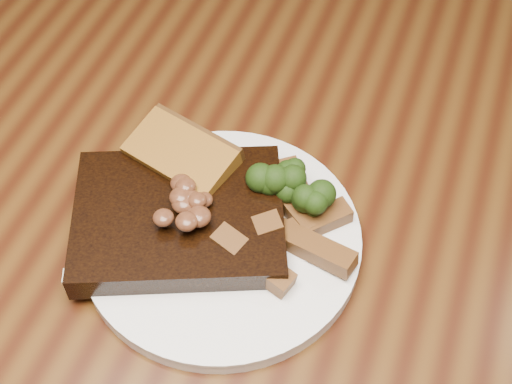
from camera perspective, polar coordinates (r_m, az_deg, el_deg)
dining_table at (r=0.76m, az=-0.39°, el=-5.89°), size 1.60×0.90×0.75m
chair_far at (r=1.33m, az=16.33°, el=11.83°), size 0.46×0.46×0.88m
plate at (r=0.66m, az=-2.73°, el=-3.91°), size 0.30×0.30×0.01m
steak at (r=0.65m, az=-6.17°, el=-2.13°), size 0.23×0.21×0.03m
steak_bone at (r=0.63m, az=-8.52°, el=-6.94°), size 0.14×0.07×0.02m
mushroom_pile at (r=0.63m, az=-6.07°, el=-0.45°), size 0.06×0.06×0.03m
garlic_bread at (r=0.69m, az=-5.87°, el=1.85°), size 0.11×0.08×0.02m
potato_wedges at (r=0.64m, az=2.08°, el=-3.09°), size 0.10×0.10×0.02m
broccoli_cluster at (r=0.67m, az=3.57°, el=0.62°), size 0.08×0.08×0.04m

